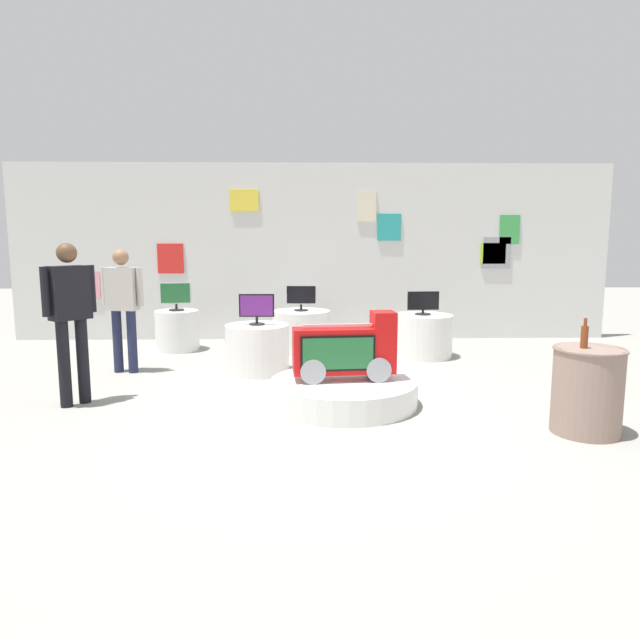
# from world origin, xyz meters

# --- Properties ---
(ground_plane) EXTENTS (30.00, 30.00, 0.00)m
(ground_plane) POSITION_xyz_m (0.00, 0.00, 0.00)
(ground_plane) COLOR gray
(back_wall_display) EXTENTS (10.29, 0.13, 3.01)m
(back_wall_display) POSITION_xyz_m (0.00, 4.22, 1.51)
(back_wall_display) COLOR silver
(back_wall_display) RESTS_ON ground
(main_display_pedestal) EXTENTS (1.53, 1.53, 0.26)m
(main_display_pedestal) POSITION_xyz_m (0.29, 0.24, 0.13)
(main_display_pedestal) COLOR silver
(main_display_pedestal) RESTS_ON ground
(novelty_firetruck_tv) EXTENTS (1.08, 0.42, 0.71)m
(novelty_firetruck_tv) POSITION_xyz_m (0.31, 0.23, 0.55)
(novelty_firetruck_tv) COLOR gray
(novelty_firetruck_tv) RESTS_ON main_display_pedestal
(display_pedestal_left_rear) EXTENTS (0.82, 0.82, 0.63)m
(display_pedestal_left_rear) POSITION_xyz_m (-0.74, 1.68, 0.31)
(display_pedestal_left_rear) COLOR silver
(display_pedestal_left_rear) RESTS_ON ground
(tv_on_left_rear) EXTENTS (0.45, 0.20, 0.40)m
(tv_on_left_rear) POSITION_xyz_m (-0.74, 1.68, 0.85)
(tv_on_left_rear) COLOR black
(tv_on_left_rear) RESTS_ON display_pedestal_left_rear
(display_pedestal_center_rear) EXTENTS (0.87, 0.87, 0.63)m
(display_pedestal_center_rear) POSITION_xyz_m (1.61, 2.63, 0.31)
(display_pedestal_center_rear) COLOR silver
(display_pedestal_center_rear) RESTS_ON ground
(tv_on_center_rear) EXTENTS (0.47, 0.22, 0.34)m
(tv_on_center_rear) POSITION_xyz_m (1.61, 2.63, 0.80)
(tv_on_center_rear) COLOR black
(tv_on_center_rear) RESTS_ON display_pedestal_center_rear
(display_pedestal_right_rear) EXTENTS (0.67, 0.67, 0.63)m
(display_pedestal_right_rear) POSITION_xyz_m (-2.13, 3.21, 0.31)
(display_pedestal_right_rear) COLOR silver
(display_pedestal_right_rear) RESTS_ON ground
(tv_on_right_rear) EXTENTS (0.48, 0.24, 0.44)m
(tv_on_right_rear) POSITION_xyz_m (-2.13, 3.21, 0.86)
(tv_on_right_rear) COLOR black
(tv_on_right_rear) RESTS_ON display_pedestal_right_rear
(display_pedestal_far_right) EXTENTS (0.89, 0.89, 0.63)m
(display_pedestal_far_right) POSITION_xyz_m (-0.18, 3.14, 0.31)
(display_pedestal_far_right) COLOR silver
(display_pedestal_far_right) RESTS_ON ground
(tv_on_far_right) EXTENTS (0.48, 0.21, 0.40)m
(tv_on_far_right) POSITION_xyz_m (-0.18, 3.14, 0.85)
(tv_on_far_right) COLOR black
(tv_on_far_right) RESTS_ON display_pedestal_far_right
(side_table_round) EXTENTS (0.61, 0.61, 0.77)m
(side_table_round) POSITION_xyz_m (2.38, -0.69, 0.39)
(side_table_round) COLOR gray
(side_table_round) RESTS_ON ground
(bottle_on_side_table) EXTENTS (0.06, 0.06, 0.27)m
(bottle_on_side_table) POSITION_xyz_m (2.32, -0.68, 0.87)
(bottle_on_side_table) COLOR brown
(bottle_on_side_table) RESTS_ON side_table_round
(shopper_browsing_near_truck) EXTENTS (0.40, 0.45, 1.68)m
(shopper_browsing_near_truck) POSITION_xyz_m (-2.51, 0.29, 0.99)
(shopper_browsing_near_truck) COLOR black
(shopper_browsing_near_truck) RESTS_ON ground
(shopper_browsing_rear) EXTENTS (0.55, 0.26, 1.60)m
(shopper_browsing_rear) POSITION_xyz_m (-2.46, 1.73, 0.93)
(shopper_browsing_rear) COLOR #1E233F
(shopper_browsing_rear) RESTS_ON ground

